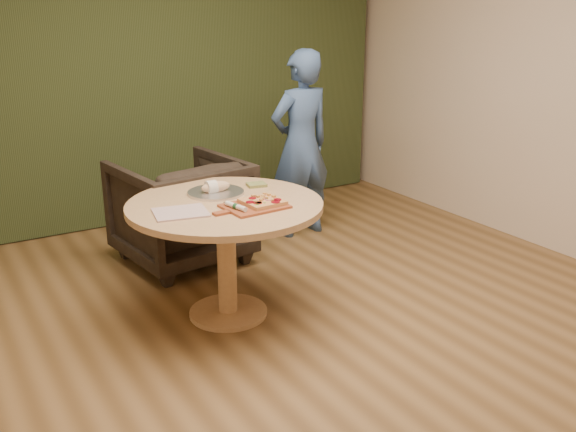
# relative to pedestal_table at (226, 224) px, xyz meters

# --- Properties ---
(room_shell) EXTENTS (5.04, 6.04, 2.84)m
(room_shell) POSITION_rel_pedestal_table_xyz_m (0.22, -0.77, 0.79)
(room_shell) COLOR brown
(room_shell) RESTS_ON ground
(curtain) EXTENTS (4.80, 0.14, 2.78)m
(curtain) POSITION_rel_pedestal_table_xyz_m (0.22, 2.13, 0.79)
(curtain) COLOR #263116
(curtain) RESTS_ON ground
(pedestal_table) EXTENTS (1.19, 1.19, 0.75)m
(pedestal_table) POSITION_rel_pedestal_table_xyz_m (0.00, 0.00, 0.00)
(pedestal_table) COLOR tan
(pedestal_table) RESTS_ON ground
(pizza_paddle) EXTENTS (0.45, 0.30, 0.01)m
(pizza_paddle) POSITION_rel_pedestal_table_xyz_m (0.09, -0.19, 0.15)
(pizza_paddle) COLOR brown
(pizza_paddle) RESTS_ON pedestal_table
(flatbread_pizza) EXTENTS (0.23, 0.23, 0.04)m
(flatbread_pizza) POSITION_rel_pedestal_table_xyz_m (0.16, -0.18, 0.17)
(flatbread_pizza) COLOR tan
(flatbread_pizza) RESTS_ON pizza_paddle
(cutlery_roll) EXTENTS (0.06, 0.20, 0.03)m
(cutlery_roll) POSITION_rel_pedestal_table_xyz_m (-0.02, -0.19, 0.17)
(cutlery_roll) COLOR beige
(cutlery_roll) RESTS_ON pizza_paddle
(newspaper) EXTENTS (0.34, 0.30, 0.01)m
(newspaper) POSITION_rel_pedestal_table_xyz_m (-0.31, -0.06, 0.15)
(newspaper) COLOR silver
(newspaper) RESTS_ON pedestal_table
(serving_tray) EXTENTS (0.36, 0.36, 0.02)m
(serving_tray) POSITION_rel_pedestal_table_xyz_m (0.03, 0.20, 0.15)
(serving_tray) COLOR silver
(serving_tray) RESTS_ON pedestal_table
(bread_roll) EXTENTS (0.19, 0.09, 0.09)m
(bread_roll) POSITION_rel_pedestal_table_xyz_m (0.02, 0.20, 0.18)
(bread_roll) COLOR tan
(bread_roll) RESTS_ON serving_tray
(green_packet) EXTENTS (0.14, 0.12, 0.02)m
(green_packet) POSITION_rel_pedestal_table_xyz_m (0.33, 0.21, 0.15)
(green_packet) COLOR #59612C
(green_packet) RESTS_ON pedestal_table
(armchair) EXTENTS (0.95, 0.91, 0.88)m
(armchair) POSITION_rel_pedestal_table_xyz_m (0.10, 1.00, -0.17)
(armchair) COLOR black
(armchair) RESTS_ON ground
(person_standing) EXTENTS (0.58, 0.40, 1.55)m
(person_standing) POSITION_rel_pedestal_table_xyz_m (1.21, 1.06, 0.16)
(person_standing) COLOR #3B5887
(person_standing) RESTS_ON ground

